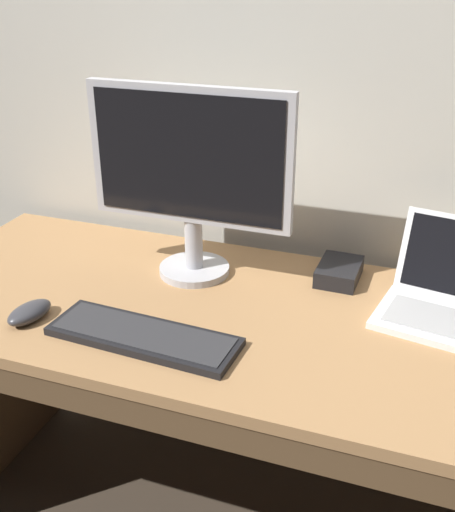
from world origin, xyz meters
The scene contains 6 objects.
desk centered at (0.00, -0.01, 0.52)m, with size 1.86×0.70×0.76m.
laptop_white centered at (0.40, 0.14, 0.80)m, with size 0.35×0.32×0.21m.
external_monitor centered at (-0.24, 0.14, 1.04)m, with size 0.52×0.19×0.49m.
wired_keyboard centered at (-0.23, -0.19, 0.77)m, with size 0.43×0.16×0.02m.
computer_mouse centered at (-0.51, -0.20, 0.78)m, with size 0.06×0.12×0.04m, color #38383D.
external_drive_box centered at (0.12, 0.24, 0.78)m, with size 0.10×0.15×0.04m, color black.
Camera 1 is at (0.33, -1.20, 1.52)m, focal length 43.42 mm.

